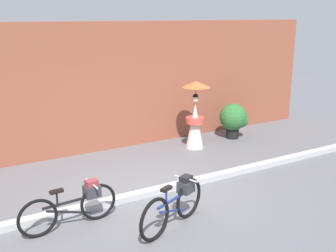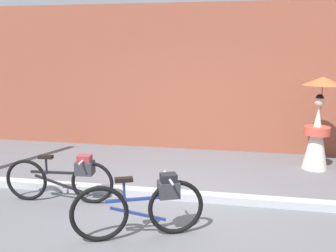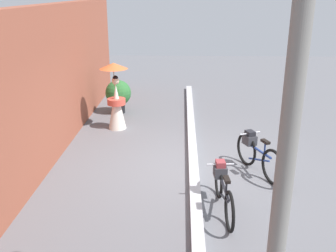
% 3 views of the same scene
% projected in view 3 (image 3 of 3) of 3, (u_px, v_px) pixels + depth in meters
% --- Properties ---
extents(ground_plane, '(30.00, 30.00, 0.00)m').
position_uv_depth(ground_plane, '(193.00, 167.00, 8.32)').
color(ground_plane, slate).
extents(building_wall, '(14.00, 0.40, 3.32)m').
position_uv_depth(building_wall, '(37.00, 91.00, 7.88)').
color(building_wall, brown).
rests_on(building_wall, ground_plane).
extents(sidewalk_curb, '(14.00, 0.20, 0.12)m').
position_uv_depth(sidewalk_curb, '(193.00, 165.00, 8.30)').
color(sidewalk_curb, '#B2B2B7').
rests_on(sidewalk_curb, ground_plane).
extents(bicycle_near_officer, '(1.57, 0.73, 0.81)m').
position_uv_depth(bicycle_near_officer, '(257.00, 153.00, 7.96)').
color(bicycle_near_officer, black).
rests_on(bicycle_near_officer, ground_plane).
extents(bicycle_far_side, '(1.72, 0.48, 0.76)m').
position_uv_depth(bicycle_far_side, '(223.00, 188.00, 6.61)').
color(bicycle_far_side, black).
rests_on(bicycle_far_side, ground_plane).
extents(person_with_parasol, '(0.75, 0.75, 1.81)m').
position_uv_depth(person_with_parasol, '(116.00, 97.00, 10.39)').
color(person_with_parasol, silver).
rests_on(person_with_parasol, ground_plane).
extents(potted_plant_by_door, '(0.80, 0.78, 1.02)m').
position_uv_depth(potted_plant_by_door, '(119.00, 94.00, 11.87)').
color(potted_plant_by_door, black).
rests_on(potted_plant_by_door, ground_plane).
extents(utility_pole, '(0.18, 0.18, 4.80)m').
position_uv_depth(utility_pole, '(289.00, 134.00, 3.43)').
color(utility_pole, slate).
rests_on(utility_pole, ground_plane).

